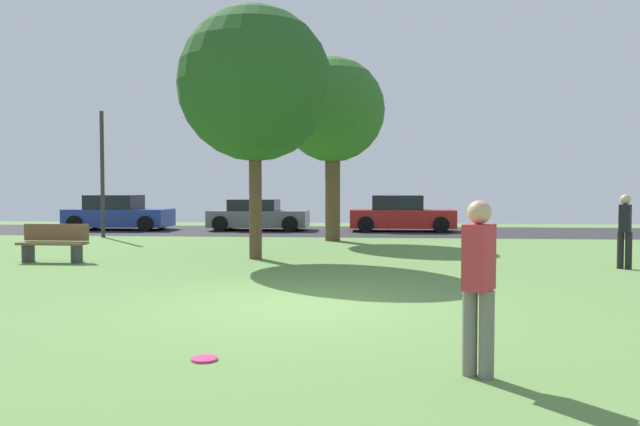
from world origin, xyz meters
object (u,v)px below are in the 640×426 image
at_px(parked_car_blue, 118,214).
at_px(street_lamp_post, 102,174).
at_px(person_catcher, 479,280).
at_px(birch_tree_lone, 333,111).
at_px(maple_tree_near, 255,85).
at_px(person_thrower, 625,228).
at_px(parked_car_grey, 258,216).
at_px(park_bench, 54,243).
at_px(parked_car_red, 401,215).
at_px(frisbee_disc, 204,359).

xyz_separation_m(parked_car_blue, street_lamp_post, (1.12, -3.90, 1.58)).
bearing_deg(person_catcher, street_lamp_post, 63.48).
distance_m(birch_tree_lone, parked_car_blue, 11.09).
distance_m(maple_tree_near, person_thrower, 9.11).
xyz_separation_m(parked_car_grey, park_bench, (-2.74, -11.39, -0.14)).
xyz_separation_m(person_catcher, parked_car_grey, (-5.81, 19.58, -0.30)).
distance_m(maple_tree_near, parked_car_red, 11.59).
height_order(birch_tree_lone, parked_car_red, birch_tree_lone).
distance_m(person_thrower, parked_car_blue, 19.74).
relative_size(maple_tree_near, frisbee_disc, 23.03).
distance_m(maple_tree_near, parked_car_blue, 13.27).
bearing_deg(parked_car_blue, birch_tree_lone, -26.14).
height_order(person_catcher, frisbee_disc, person_catcher).
bearing_deg(street_lamp_post, frisbee_disc, -62.23).
height_order(maple_tree_near, parked_car_red, maple_tree_near).
relative_size(frisbee_disc, parked_car_blue, 0.06).
bearing_deg(frisbee_disc, street_lamp_post, 117.77).
distance_m(birch_tree_lone, park_bench, 9.79).
bearing_deg(frisbee_disc, person_catcher, -6.77).
height_order(frisbee_disc, parked_car_blue, parked_car_blue).
bearing_deg(park_bench, parked_car_grey, -103.53).
relative_size(person_catcher, parked_car_grey, 0.40).
relative_size(person_thrower, person_catcher, 0.99).
height_order(frisbee_disc, park_bench, park_bench).
bearing_deg(person_thrower, street_lamp_post, -87.06).
relative_size(parked_car_red, park_bench, 2.63).
distance_m(parked_car_grey, park_bench, 11.72).
bearing_deg(parked_car_red, person_thrower, -69.24).
xyz_separation_m(frisbee_disc, parked_car_red, (2.81, 19.20, 0.65)).
bearing_deg(parked_car_red, parked_car_blue, -179.13).
bearing_deg(park_bench, person_thrower, 179.55).
height_order(parked_car_red, street_lamp_post, street_lamp_post).
height_order(maple_tree_near, street_lamp_post, maple_tree_near).
xyz_separation_m(birch_tree_lone, parked_car_red, (2.48, 4.80, -3.64)).
xyz_separation_m(person_catcher, parked_car_blue, (-11.76, 19.34, -0.24)).
distance_m(parked_car_blue, street_lamp_post, 4.36).
xyz_separation_m(maple_tree_near, parked_car_blue, (-7.86, 10.06, -3.64)).
bearing_deg(birch_tree_lone, parked_car_red, 62.71).
height_order(birch_tree_lone, frisbee_disc, birch_tree_lone).
height_order(person_thrower, parked_car_blue, person_thrower).
relative_size(person_catcher, frisbee_disc, 6.08).
bearing_deg(parked_car_blue, park_bench, -73.96).
xyz_separation_m(birch_tree_lone, park_bench, (-6.20, -6.53, -3.85)).
relative_size(maple_tree_near, park_bench, 3.89).
height_order(frisbee_disc, parked_car_red, parked_car_red).
bearing_deg(person_catcher, person_thrower, -0.00).
bearing_deg(parked_car_grey, maple_tree_near, -79.51).
distance_m(birch_tree_lone, person_thrower, 10.11).
xyz_separation_m(birch_tree_lone, parked_car_blue, (-9.41, 4.62, -3.64)).
bearing_deg(maple_tree_near, frisbee_disc, -82.26).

